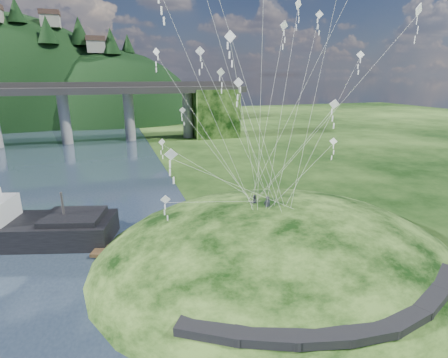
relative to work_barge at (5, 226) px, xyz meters
name	(u,v)px	position (x,y,z in m)	size (l,w,h in m)	color
ground	(201,282)	(17.27, -13.36, -1.83)	(320.00, 320.00, 0.00)	black
grass_hill	(276,270)	(25.27, -11.36, -3.33)	(36.00, 32.00, 13.00)	black
footpath	(353,316)	(24.73, -23.11, 0.25)	(22.29, 5.84, 0.83)	black
bridge	(17,106)	(-9.19, 56.70, 7.87)	(160.00, 11.00, 15.00)	#2D2B2B
far_ridge	(5,143)	(-26.31, 108.81, -9.27)	(153.00, 70.00, 94.50)	black
work_barge	(5,226)	(0.00, 0.00, 0.00)	(21.68, 11.12, 7.32)	black
wooden_dock	(161,253)	(14.67, -8.06, -1.42)	(12.89, 6.87, 0.93)	#392717
kite_flyers	(261,195)	(24.09, -9.88, 3.99)	(1.46, 2.05, 2.05)	#242530
kite_swarm	(257,48)	(22.40, -11.95, 16.92)	(20.77, 17.69, 21.05)	white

